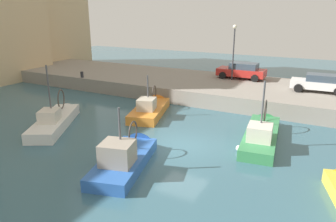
{
  "coord_description": "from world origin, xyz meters",
  "views": [
    {
      "loc": [
        -14.67,
        -6.91,
        7.08
      ],
      "look_at": [
        1.86,
        1.93,
        1.2
      ],
      "focal_mm": 33.87,
      "sensor_mm": 36.0,
      "label": 1
    }
  ],
  "objects": [
    {
      "name": "water_surface",
      "position": [
        0.0,
        0.0,
        0.0
      ],
      "size": [
        80.0,
        80.0,
        0.0
      ],
      "primitive_type": "plane",
      "color": "#386070",
      "rests_on": "ground"
    },
    {
      "name": "quay_wall",
      "position": [
        11.5,
        0.0,
        0.6
      ],
      "size": [
        9.0,
        56.0,
        1.2
      ],
      "primitive_type": "cube",
      "color": "gray",
      "rests_on": "ground"
    },
    {
      "name": "fishing_boat_blue",
      "position": [
        -3.3,
        1.43,
        0.16
      ],
      "size": [
        6.05,
        3.26,
        3.93
      ],
      "color": "#2D60B7",
      "rests_on": "ground"
    },
    {
      "name": "fishing_boat_orange",
      "position": [
        4.25,
        4.61,
        0.1
      ],
      "size": [
        6.23,
        3.47,
        3.82
      ],
      "color": "orange",
      "rests_on": "ground"
    },
    {
      "name": "fishing_boat_white",
      "position": [
        -0.89,
        8.71,
        0.11
      ],
      "size": [
        6.73,
        4.71,
        4.81
      ],
      "color": "white",
      "rests_on": "ground"
    },
    {
      "name": "fishing_boat_green",
      "position": [
        2.98,
        -3.64,
        0.12
      ],
      "size": [
        7.12,
        2.48,
        4.47
      ],
      "color": "#388951",
      "rests_on": "ground"
    },
    {
      "name": "parked_car_red",
      "position": [
        13.9,
        0.67,
        1.94
      ],
      "size": [
        2.06,
        4.31,
        1.46
      ],
      "color": "red",
      "rests_on": "quay_wall"
    },
    {
      "name": "parked_car_white",
      "position": [
        11.68,
        -5.96,
        1.9
      ],
      "size": [
        2.0,
        4.09,
        1.36
      ],
      "color": "silver",
      "rests_on": "quay_wall"
    },
    {
      "name": "mooring_bollard_mid",
      "position": [
        7.35,
        14.0,
        1.48
      ],
      "size": [
        0.28,
        0.28,
        0.55
      ],
      "primitive_type": "cylinder",
      "color": "#2D2D33",
      "rests_on": "quay_wall"
    },
    {
      "name": "quay_streetlamp",
      "position": [
        13.0,
        1.31,
        4.45
      ],
      "size": [
        0.36,
        0.36,
        4.83
      ],
      "color": "#38383D",
      "rests_on": "quay_wall"
    },
    {
      "name": "waterfront_building_east_mid",
      "position": [
        14.78,
        27.49,
        7.68
      ],
      "size": [
        11.13,
        7.31,
        15.31
      ],
      "color": "#D1B284",
      "rests_on": "ground"
    }
  ]
}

